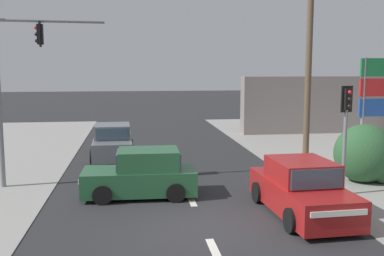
% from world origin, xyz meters
% --- Properties ---
extents(ground_plane, '(140.00, 140.00, 0.00)m').
position_xyz_m(ground_plane, '(0.00, 0.00, 0.00)').
color(ground_plane, '#28282B').
extents(lane_dash_mid, '(0.20, 2.40, 0.01)m').
position_xyz_m(lane_dash_mid, '(0.00, 3.00, 0.00)').
color(lane_dash_mid, silver).
rests_on(lane_dash_mid, ground).
extents(lane_dash_far, '(0.20, 2.40, 0.01)m').
position_xyz_m(lane_dash_far, '(0.00, 8.00, 0.00)').
color(lane_dash_far, silver).
rests_on(lane_dash_far, ground).
extents(utility_pole_midground_right, '(1.80, 0.26, 10.99)m').
position_xyz_m(utility_pole_midground_right, '(5.48, 6.83, 5.74)').
color(utility_pole_midground_right, brown).
rests_on(utility_pole_midground_right, ground).
extents(traffic_signal_mast, '(3.68, 0.46, 6.00)m').
position_xyz_m(traffic_signal_mast, '(-5.74, 4.92, 3.83)').
color(traffic_signal_mast, slate).
rests_on(traffic_signal_mast, ground).
extents(pedestal_signal_right_kerb, '(0.43, 0.31, 3.56)m').
position_xyz_m(pedestal_signal_right_kerb, '(4.96, 2.35, 2.42)').
color(pedestal_signal_right_kerb, slate).
rests_on(pedestal_signal_right_kerb, ground).
extents(shopping_plaza_sign, '(2.10, 0.16, 4.60)m').
position_xyz_m(shopping_plaza_sign, '(9.91, 8.84, 2.98)').
color(shopping_plaza_sign, slate).
rests_on(shopping_plaza_sign, ground).
extents(roadside_bush, '(2.30, 1.97, 2.11)m').
position_xyz_m(roadside_bush, '(6.59, 3.82, 1.00)').
color(roadside_bush, '#2D5B33').
rests_on(roadside_bush, ground).
extents(shopfront_wall_far, '(12.00, 1.00, 3.60)m').
position_xyz_m(shopfront_wall_far, '(11.00, 16.00, 1.80)').
color(shopfront_wall_far, gray).
rests_on(shopfront_wall_far, ground).
extents(sedan_kerbside_parked, '(2.04, 4.31, 1.56)m').
position_xyz_m(sedan_kerbside_parked, '(2.89, 0.69, 0.70)').
color(sedan_kerbside_parked, maroon).
rests_on(sedan_kerbside_parked, ground).
extents(hatchback_receding_far, '(3.67, 1.85, 1.53)m').
position_xyz_m(hatchback_receding_far, '(-1.52, 3.12, 0.70)').
color(hatchback_receding_far, '#235633').
rests_on(hatchback_receding_far, ground).
extents(sedan_crossing_left, '(1.97, 4.28, 1.56)m').
position_xyz_m(sedan_crossing_left, '(-2.70, 9.61, 0.70)').
color(sedan_crossing_left, slate).
rests_on(sedan_crossing_left, ground).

